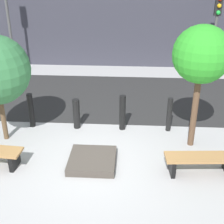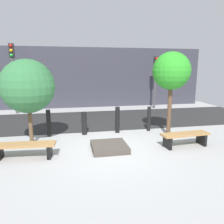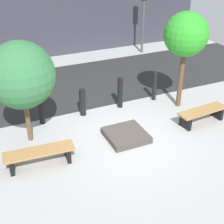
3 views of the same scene
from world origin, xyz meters
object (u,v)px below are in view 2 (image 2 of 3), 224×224
(planter_bed, at_px, (109,147))
(bollard_far_left, at_px, (49,123))
(traffic_light_west, at_px, (13,66))
(bench_right, at_px, (185,137))
(bollard_left, at_px, (84,123))
(bollard_right, at_px, (149,119))
(tree_behind_right_bench, at_px, (171,72))
(tree_behind_left_bench, at_px, (28,86))
(bench_left, at_px, (24,148))
(traffic_light_mid_west, at_px, (156,73))
(bollard_center, at_px, (117,120))

(planter_bed, xyz_separation_m, bollard_far_left, (-2.06, 1.85, 0.44))
(planter_bed, relative_size, bollard_far_left, 1.09)
(traffic_light_west, bearing_deg, bench_right, -45.31)
(bollard_left, distance_m, bollard_right, 2.75)
(bench_right, xyz_separation_m, bollard_far_left, (-4.67, 2.05, 0.20))
(tree_behind_right_bench, bearing_deg, planter_bed, -157.39)
(bollard_left, bearing_deg, bollard_right, 0.00)
(bollard_left, bearing_deg, tree_behind_left_bench, -158.20)
(tree_behind_left_bench, bearing_deg, traffic_light_west, 106.69)
(bench_left, bearing_deg, bollard_far_left, 79.34)
(bollard_far_left, height_order, traffic_light_mid_west, traffic_light_mid_west)
(tree_behind_left_bench, bearing_deg, traffic_light_mid_west, 39.53)
(planter_bed, distance_m, bollard_right, 2.81)
(bollard_right, bearing_deg, bench_left, -156.28)
(bench_right, bearing_deg, bollard_right, 100.66)
(bench_left, xyz_separation_m, tree_behind_left_bench, (0.00, 1.28, 1.71))
(bollard_left, distance_m, bollard_center, 1.38)
(traffic_light_west, bearing_deg, traffic_light_mid_west, -0.01)
(bollard_center, xyz_separation_m, bollard_right, (1.38, 0.00, -0.02))
(bench_right, bearing_deg, bollard_left, 143.94)
(traffic_light_west, bearing_deg, bollard_left, -53.73)
(bollard_far_left, distance_m, bollard_center, 2.75)
(bench_right, bearing_deg, bollard_far_left, 152.14)
(bench_right, distance_m, tree_behind_left_bench, 5.63)
(bench_right, height_order, planter_bed, bench_right)
(bollard_far_left, bearing_deg, planter_bed, -41.91)
(bollard_right, xyz_separation_m, traffic_light_west, (-6.38, 4.95, 2.22))
(bollard_right, bearing_deg, bollard_far_left, 180.00)
(tree_behind_right_bench, bearing_deg, tree_behind_left_bench, 180.00)
(planter_bed, distance_m, bollard_far_left, 2.81)
(planter_bed, bearing_deg, tree_behind_right_bench, 22.61)
(bench_right, bearing_deg, traffic_light_mid_west, 72.10)
(bollard_far_left, distance_m, bollard_left, 1.38)
(traffic_light_mid_west, bearing_deg, traffic_light_west, 179.99)
(bench_left, height_order, bollard_far_left, bollard_far_left)
(tree_behind_right_bench, height_order, bollard_left, tree_behind_right_bench)
(planter_bed, distance_m, traffic_light_mid_west, 8.36)
(bollard_center, bearing_deg, traffic_light_west, 135.33)
(bench_left, distance_m, planter_bed, 2.62)
(planter_bed, xyz_separation_m, bollard_right, (2.06, 1.85, 0.43))
(bench_left, relative_size, planter_bed, 1.59)
(bench_left, relative_size, traffic_light_west, 0.46)
(bollard_far_left, xyz_separation_m, traffic_light_west, (-2.26, 4.95, 2.21))
(bench_left, xyz_separation_m, bollard_center, (3.29, 2.05, 0.22))
(tree_behind_left_bench, distance_m, tree_behind_right_bench, 5.23)
(bench_left, relative_size, tree_behind_right_bench, 0.56)
(tree_behind_right_bench, bearing_deg, bench_left, -166.15)
(bench_left, height_order, tree_behind_right_bench, tree_behind_right_bench)
(bollard_far_left, distance_m, traffic_light_west, 5.87)
(tree_behind_right_bench, distance_m, bollard_left, 3.96)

